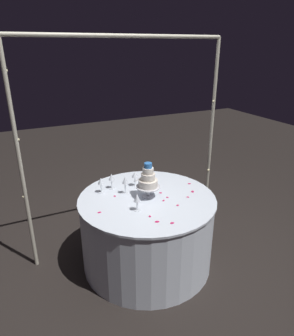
{
  "coord_description": "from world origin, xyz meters",
  "views": [
    {
      "loc": [
        -1.08,
        -2.25,
        2.03
      ],
      "look_at": [
        0.0,
        0.0,
        1.02
      ],
      "focal_mm": 32.41,
      "sensor_mm": 36.0,
      "label": 1
    }
  ],
  "objects": [
    {
      "name": "cake_knife",
      "position": [
        0.19,
        0.43,
        0.72
      ],
      "size": [
        0.28,
        0.13,
        0.01
      ],
      "color": "silver",
      "rests_on": "main_table"
    },
    {
      "name": "main_table",
      "position": [
        0.0,
        0.0,
        0.36
      ],
      "size": [
        1.27,
        1.27,
        0.72
      ],
      "color": "silver",
      "rests_on": "ground"
    },
    {
      "name": "decorative_arch",
      "position": [
        0.0,
        0.43,
        1.39
      ],
      "size": [
        2.08,
        0.06,
        2.12
      ],
      "color": "#B7B29E",
      "rests_on": "ground"
    },
    {
      "name": "wine_glass_2",
      "position": [
        0.0,
        0.28,
        0.84
      ],
      "size": [
        0.06,
        0.06,
        0.15
      ],
      "color": "silver",
      "rests_on": "main_table"
    },
    {
      "name": "rose_petal_3",
      "position": [
        0.45,
        -0.08,
        0.72
      ],
      "size": [
        0.05,
        0.05,
        0.0
      ],
      "primitive_type": "ellipsoid",
      "rotation": [
        0.0,
        0.0,
        4.08
      ],
      "color": "#C61951",
      "rests_on": "main_table"
    },
    {
      "name": "rose_petal_11",
      "position": [
        0.34,
        -0.16,
        0.72
      ],
      "size": [
        0.03,
        0.04,
        0.0
      ],
      "primitive_type": "ellipsoid",
      "rotation": [
        0.0,
        0.0,
        2.15
      ],
      "color": "#C61951",
      "rests_on": "main_table"
    },
    {
      "name": "wine_glass_3",
      "position": [
        -0.18,
        -0.17,
        0.84
      ],
      "size": [
        0.06,
        0.06,
        0.16
      ],
      "color": "silver",
      "rests_on": "main_table"
    },
    {
      "name": "ground_plane",
      "position": [
        0.0,
        0.0,
        0.0
      ],
      "size": [
        12.0,
        12.0,
        0.0
      ],
      "primitive_type": "plane",
      "color": "black"
    },
    {
      "name": "rose_petal_0",
      "position": [
        -0.11,
        -0.41,
        0.72
      ],
      "size": [
        0.04,
        0.04,
        0.0
      ],
      "primitive_type": "ellipsoid",
      "rotation": [
        0.0,
        0.0,
        2.85
      ],
      "color": "#C61951",
      "rests_on": "main_table"
    },
    {
      "name": "rose_petal_2",
      "position": [
        -0.26,
        0.15,
        0.72
      ],
      "size": [
        0.03,
        0.03,
        0.0
      ],
      "primitive_type": "ellipsoid",
      "rotation": [
        0.0,
        0.0,
        1.87
      ],
      "color": "#C61951",
      "rests_on": "main_table"
    },
    {
      "name": "wine_glass_1",
      "position": [
        -0.35,
        0.28,
        0.83
      ],
      "size": [
        0.06,
        0.06,
        0.15
      ],
      "color": "silver",
      "rests_on": "main_table"
    },
    {
      "name": "wine_glass_4",
      "position": [
        -0.23,
        0.33,
        0.83
      ],
      "size": [
        0.06,
        0.06,
        0.16
      ],
      "color": "silver",
      "rests_on": "main_table"
    },
    {
      "name": "wine_glass_0",
      "position": [
        -0.15,
        0.16,
        0.85
      ],
      "size": [
        0.06,
        0.06,
        0.17
      ],
      "color": "silver",
      "rests_on": "main_table"
    },
    {
      "name": "rose_petal_4",
      "position": [
        0.16,
        0.03,
        0.72
      ],
      "size": [
        0.03,
        0.04,
        0.0
      ],
      "primitive_type": "ellipsoid",
      "rotation": [
        0.0,
        0.0,
        2.29
      ],
      "color": "#C61951",
      "rests_on": "main_table"
    },
    {
      "name": "rose_petal_1",
      "position": [
        0.11,
        -0.12,
        0.72
      ],
      "size": [
        0.03,
        0.03,
        0.0
      ],
      "primitive_type": "ellipsoid",
      "rotation": [
        0.0,
        0.0,
        0.82
      ],
      "color": "#C61951",
      "rests_on": "main_table"
    },
    {
      "name": "rose_petal_5",
      "position": [
        -0.01,
        -0.48,
        0.72
      ],
      "size": [
        0.04,
        0.03,
        0.0
      ],
      "primitive_type": "ellipsoid",
      "rotation": [
        0.0,
        0.0,
        3.06
      ],
      "color": "#C61951",
      "rests_on": "main_table"
    },
    {
      "name": "rose_petal_7",
      "position": [
        0.18,
        -0.25,
        0.72
      ],
      "size": [
        0.03,
        0.03,
        0.0
      ],
      "primitive_type": "ellipsoid",
      "rotation": [
        0.0,
        0.0,
        3.6
      ],
      "color": "#C61951",
      "rests_on": "main_table"
    },
    {
      "name": "rose_petal_8",
      "position": [
        0.52,
        0.08,
        0.72
      ],
      "size": [
        0.04,
        0.03,
        0.0
      ],
      "primitive_type": "ellipsoid",
      "rotation": [
        0.0,
        0.0,
        6.07
      ],
      "color": "#C61951",
      "rests_on": "main_table"
    },
    {
      "name": "tiered_cake",
      "position": [
        0.02,
        0.01,
        0.89
      ],
      "size": [
        0.22,
        0.22,
        0.34
      ],
      "color": "silver",
      "rests_on": "main_table"
    },
    {
      "name": "rose_petal_9",
      "position": [
        0.17,
        -0.08,
        0.72
      ],
      "size": [
        0.03,
        0.03,
        0.0
      ],
      "primitive_type": "ellipsoid",
      "rotation": [
        0.0,
        0.0,
        5.2
      ],
      "color": "#C61951",
      "rests_on": "main_table"
    },
    {
      "name": "rose_petal_10",
      "position": [
        -0.48,
        -0.07,
        0.72
      ],
      "size": [
        0.03,
        0.02,
        0.0
      ],
      "primitive_type": "ellipsoid",
      "rotation": [
        0.0,
        0.0,
        3.11
      ],
      "color": "#C61951",
      "rests_on": "main_table"
    },
    {
      "name": "rose_petal_6",
      "position": [
        -0.12,
        -0.31,
        0.72
      ],
      "size": [
        0.03,
        0.03,
        0.0
      ],
      "primitive_type": "ellipsoid",
      "rotation": [
        0.0,
        0.0,
        1.26
      ],
      "color": "#C61951",
      "rests_on": "main_table"
    }
  ]
}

